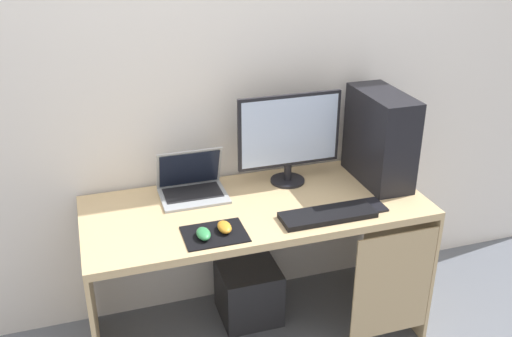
% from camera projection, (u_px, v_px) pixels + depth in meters
% --- Properties ---
extents(ground_plane, '(8.00, 8.00, 0.00)m').
position_uv_depth(ground_plane, '(256.00, 330.00, 2.91)').
color(ground_plane, slate).
extents(wall_back, '(4.00, 0.05, 2.60)m').
position_uv_depth(wall_back, '(233.00, 60.00, 2.68)').
color(wall_back, silver).
rests_on(wall_back, ground_plane).
extents(desk, '(1.55, 0.66, 0.72)m').
position_uv_depth(desk, '(260.00, 231.00, 2.66)').
color(desk, tan).
rests_on(desk, ground_plane).
extents(pc_tower, '(0.19, 0.41, 0.44)m').
position_uv_depth(pc_tower, '(380.00, 137.00, 2.75)').
color(pc_tower, black).
rests_on(pc_tower, desk).
extents(monitor, '(0.50, 0.17, 0.45)m').
position_uv_depth(monitor, '(289.00, 136.00, 2.71)').
color(monitor, black).
rests_on(monitor, desk).
extents(laptop, '(0.31, 0.24, 0.22)m').
position_uv_depth(laptop, '(192.00, 186.00, 2.68)').
color(laptop, '#9EA3A8').
rests_on(laptop, desk).
extents(keyboard, '(0.42, 0.14, 0.02)m').
position_uv_depth(keyboard, '(328.00, 215.00, 2.50)').
color(keyboard, black).
rests_on(keyboard, desk).
extents(mousepad, '(0.26, 0.20, 0.00)m').
position_uv_depth(mousepad, '(215.00, 234.00, 2.37)').
color(mousepad, black).
rests_on(mousepad, desk).
extents(mouse_left, '(0.06, 0.10, 0.03)m').
position_uv_depth(mouse_left, '(224.00, 227.00, 2.38)').
color(mouse_left, orange).
rests_on(mouse_left, mousepad).
extents(mouse_right, '(0.06, 0.10, 0.03)m').
position_uv_depth(mouse_right, '(203.00, 234.00, 2.34)').
color(mouse_right, '#338C4C').
rests_on(mouse_right, mousepad).
extents(cell_phone, '(0.07, 0.13, 0.01)m').
position_uv_depth(cell_phone, '(375.00, 205.00, 2.59)').
color(cell_phone, black).
rests_on(cell_phone, desk).
extents(subwoofer, '(0.30, 0.30, 0.30)m').
position_uv_depth(subwoofer, '(249.00, 292.00, 2.96)').
color(subwoofer, '#232326').
rests_on(subwoofer, ground_plane).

